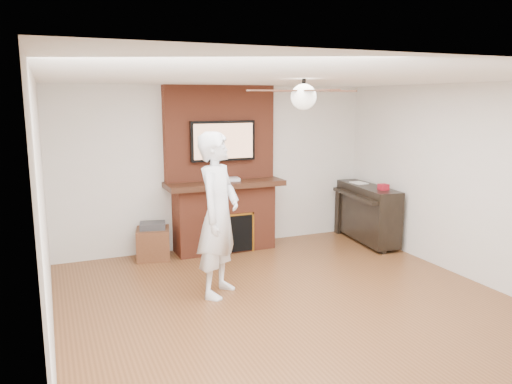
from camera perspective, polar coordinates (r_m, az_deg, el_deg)
name	(u,v)px	position (r m, az deg, el deg)	size (l,w,h in m)	color
room_shell	(302,200)	(5.27, 5.26, -0.94)	(5.36, 5.86, 2.86)	brown
fireplace	(223,186)	(7.61, -3.84, 0.72)	(1.78, 0.64, 2.50)	brown
tv	(223,141)	(7.48, -3.79, 5.84)	(1.00, 0.08, 0.60)	black
ceiling_fan	(304,96)	(5.16, 5.46, 10.91)	(1.21, 1.21, 0.31)	black
person	(218,215)	(5.83, -4.33, -2.63)	(0.71, 0.47, 1.93)	white
side_table	(153,242)	(7.44, -11.67, -5.62)	(0.56, 0.56, 0.54)	#4F2A16
piano	(367,212)	(8.27, 12.57, -2.25)	(0.66, 1.45, 1.01)	black
cable_box	(228,179)	(7.52, -3.20, 1.45)	(0.33, 0.19, 0.05)	silver
candle_green	(231,248)	(7.71, -2.87, -6.43)	(0.07, 0.07, 0.08)	#518234
candle_cream	(231,249)	(7.62, -2.89, -6.56)	(0.08, 0.08, 0.10)	#F5F0C3
candle_blue	(238,248)	(7.73, -2.07, -6.40)	(0.06, 0.06, 0.08)	#313893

